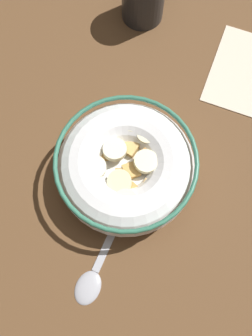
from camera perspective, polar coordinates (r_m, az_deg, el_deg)
name	(u,v)px	position (r cm, az deg, el deg)	size (l,w,h in cm)	color
ground_plane	(126,177)	(51.89, 0.00, -1.36)	(109.12, 109.12, 2.00)	brown
cereal_bowl	(126,167)	(47.67, 0.01, 0.17)	(18.37, 18.37, 6.37)	white
spoon	(94,274)	(48.58, -5.06, -16.24)	(14.53, 8.36, 0.80)	#A5A5AD
folded_napkin	(241,70)	(60.71, 17.60, 14.55)	(14.55, 8.73, 0.30)	beige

